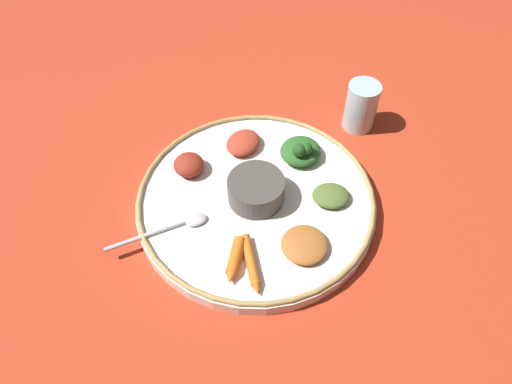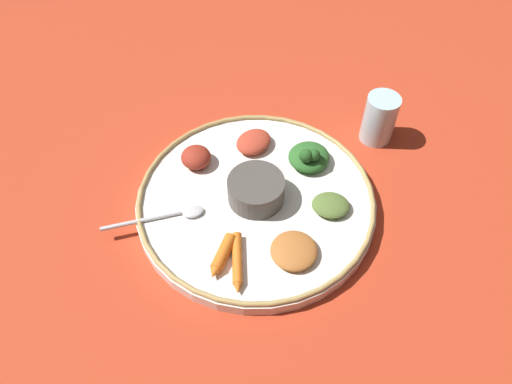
# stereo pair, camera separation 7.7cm
# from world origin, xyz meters

# --- Properties ---
(ground_plane) EXTENTS (2.40, 2.40, 0.00)m
(ground_plane) POSITION_xyz_m (0.00, 0.00, 0.00)
(ground_plane) COLOR #B7381E
(platter) EXTENTS (0.39, 0.39, 0.02)m
(platter) POSITION_xyz_m (0.00, 0.00, 0.01)
(platter) COLOR white
(platter) RESTS_ON ground_plane
(platter_rim) EXTENTS (0.39, 0.39, 0.01)m
(platter_rim) POSITION_xyz_m (0.00, 0.00, 0.02)
(platter_rim) COLOR tan
(platter_rim) RESTS_ON platter
(center_bowl) EXTENTS (0.09, 0.09, 0.04)m
(center_bowl) POSITION_xyz_m (0.00, 0.00, 0.04)
(center_bowl) COLOR #4C4742
(center_bowl) RESTS_ON platter
(spoon) EXTENTS (0.16, 0.03, 0.01)m
(spoon) POSITION_xyz_m (0.14, -0.01, 0.03)
(spoon) COLOR silver
(spoon) RESTS_ON platter
(greens_pile) EXTENTS (0.09, 0.09, 0.05)m
(greens_pile) POSITION_xyz_m (-0.11, -0.05, 0.04)
(greens_pile) COLOR #2D6628
(greens_pile) RESTS_ON platter
(carrot_near_spoon) EXTENTS (0.06, 0.07, 0.02)m
(carrot_near_spoon) POSITION_xyz_m (0.08, 0.09, 0.03)
(carrot_near_spoon) COLOR orange
(carrot_near_spoon) RESTS_ON platter
(carrot_outer) EXTENTS (0.04, 0.10, 0.01)m
(carrot_outer) POSITION_xyz_m (0.06, 0.11, 0.03)
(carrot_outer) COLOR orange
(carrot_outer) RESTS_ON platter
(mound_chickpea) EXTENTS (0.10, 0.10, 0.02)m
(mound_chickpea) POSITION_xyz_m (-0.02, 0.12, 0.03)
(mound_chickpea) COLOR #B2662D
(mound_chickpea) RESTS_ON platter
(mound_collards) EXTENTS (0.08, 0.07, 0.02)m
(mound_collards) POSITION_xyz_m (-0.11, 0.06, 0.03)
(mound_collards) COLOR #567033
(mound_collards) RESTS_ON platter
(mound_berbere_red) EXTENTS (0.08, 0.08, 0.02)m
(mound_berbere_red) POSITION_xyz_m (-0.03, -0.11, 0.03)
(mound_berbere_red) COLOR #B73D28
(mound_berbere_red) RESTS_ON platter
(mound_beet) EXTENTS (0.07, 0.07, 0.03)m
(mound_beet) POSITION_xyz_m (0.07, -0.10, 0.04)
(mound_beet) COLOR maroon
(mound_beet) RESTS_ON platter
(drinking_glass) EXTENTS (0.06, 0.06, 0.09)m
(drinking_glass) POSITION_xyz_m (-0.26, -0.09, 0.04)
(drinking_glass) COLOR silver
(drinking_glass) RESTS_ON ground_plane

